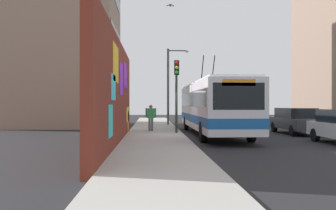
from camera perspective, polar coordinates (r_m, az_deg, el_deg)
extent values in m
plane|color=#232326|center=(19.66, 2.63, -5.17)|extent=(80.00, 80.00, 0.00)
cube|color=#ADA8A0|center=(19.57, -2.06, -4.97)|extent=(48.00, 3.20, 0.15)
cube|color=maroon|center=(15.78, -8.27, 1.94)|extent=(14.43, 0.30, 4.64)
cube|color=#8C19D8|center=(16.53, -7.47, 4.13)|extent=(1.57, 0.02, 1.46)
cube|color=#33D8E5|center=(12.27, -9.11, -2.51)|extent=(1.17, 0.02, 1.10)
cube|color=orange|center=(21.58, -6.35, -2.48)|extent=(0.92, 0.02, 1.13)
cube|color=#8C19D8|center=(19.11, -6.83, 4.68)|extent=(2.00, 0.02, 1.35)
cube|color=yellow|center=(21.12, -6.42, -1.48)|extent=(1.80, 0.02, 0.84)
cube|color=yellow|center=(14.12, -8.30, 6.57)|extent=(2.04, 0.02, 1.44)
cube|color=#33D8E5|center=(13.15, -8.68, 2.79)|extent=(1.43, 0.02, 0.93)
cube|color=gray|center=(32.01, -16.46, 13.97)|extent=(9.08, 8.82, 18.93)
cube|color=black|center=(30.45, -8.29, 5.02)|extent=(7.72, 0.04, 1.10)
cube|color=black|center=(30.88, -8.29, 10.95)|extent=(7.72, 0.04, 1.10)
cube|color=silver|center=(21.25, 7.10, -0.15)|extent=(12.63, 2.55, 2.52)
cube|color=silver|center=(21.28, 7.10, 3.40)|extent=(12.13, 2.35, 0.12)
cube|color=#1959A5|center=(21.27, 7.10, -2.06)|extent=(12.65, 2.57, 0.44)
cube|color=black|center=(15.09, 11.19, 1.37)|extent=(0.04, 2.17, 1.13)
cube|color=black|center=(21.25, 7.10, 0.86)|extent=(11.62, 2.58, 0.80)
cube|color=orange|center=(15.12, 11.18, 3.52)|extent=(0.06, 1.40, 0.28)
cylinder|color=black|center=(23.27, 7.16, 5.20)|extent=(1.43, 0.06, 2.00)
cylinder|color=black|center=(23.16, 5.44, 5.22)|extent=(1.43, 0.06, 2.00)
cylinder|color=black|center=(17.61, 13.08, -4.16)|extent=(1.00, 0.28, 1.00)
cylinder|color=black|center=(17.13, 5.59, -4.28)|extent=(1.00, 0.28, 1.00)
cylinder|color=black|center=(25.47, 8.11, -2.82)|extent=(1.00, 0.28, 1.00)
cylinder|color=black|center=(25.14, 2.92, -2.85)|extent=(1.00, 0.28, 1.00)
cylinder|color=black|center=(18.88, 22.38, -4.43)|extent=(0.64, 0.22, 0.64)
cube|color=#38383D|center=(23.17, 19.69, -2.75)|extent=(4.64, 1.82, 0.66)
cube|color=black|center=(23.24, 19.61, -1.19)|extent=(2.79, 1.64, 0.60)
cylinder|color=black|center=(22.13, 23.15, -3.75)|extent=(0.64, 0.22, 0.64)
cylinder|color=black|center=(21.47, 19.26, -3.87)|extent=(0.64, 0.22, 0.64)
cylinder|color=black|center=(24.91, 20.07, -3.31)|extent=(0.64, 0.22, 0.64)
cylinder|color=black|center=(24.33, 16.55, -3.39)|extent=(0.64, 0.22, 0.64)
cylinder|color=#595960|center=(22.24, -2.54, -3.12)|extent=(0.14, 0.14, 0.80)
cylinder|color=#595960|center=(22.24, -2.96, -3.12)|extent=(0.14, 0.14, 0.80)
cube|color=#338C4C|center=(22.21, -2.75, -1.31)|extent=(0.22, 0.47, 0.60)
cylinder|color=#338C4C|center=(22.21, -2.02, -1.23)|extent=(0.09, 0.09, 0.57)
cylinder|color=#338C4C|center=(22.21, -3.48, -1.23)|extent=(0.09, 0.09, 0.57)
sphere|color=#936B4C|center=(22.20, -2.75, -0.25)|extent=(0.22, 0.22, 0.22)
cylinder|color=#2D382D|center=(20.82, 1.35, 1.36)|extent=(0.14, 0.14, 4.22)
cube|color=black|center=(20.70, 1.39, 5.96)|extent=(0.20, 0.28, 0.84)
sphere|color=red|center=(20.62, 1.41, 6.77)|extent=(0.18, 0.18, 0.18)
sphere|color=yellow|center=(20.59, 1.41, 6.00)|extent=(0.18, 0.18, 0.18)
sphere|color=green|center=(20.56, 1.41, 5.22)|extent=(0.18, 0.18, 0.18)
cylinder|color=#4C4C51|center=(28.83, 0.02, 2.93)|extent=(0.18, 0.18, 6.12)
cylinder|color=#4C4C51|center=(29.16, 1.52, 8.64)|extent=(0.10, 1.52, 0.10)
ellipsoid|color=silver|center=(29.22, 3.03, 8.53)|extent=(0.44, 0.28, 0.20)
ellipsoid|color=slate|center=(26.40, 0.36, 15.53)|extent=(0.32, 0.14, 0.12)
cube|color=slate|center=(26.42, 0.68, 15.59)|extent=(0.20, 0.26, 0.14)
cube|color=slate|center=(26.41, 0.05, 15.60)|extent=(0.20, 0.26, 0.14)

